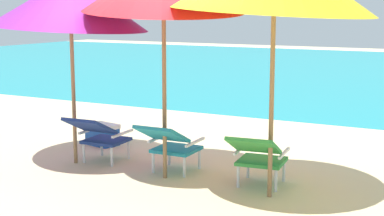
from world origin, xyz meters
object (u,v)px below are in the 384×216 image
at_px(cooler_box, 102,134).
at_px(lounge_chair_right, 258,154).
at_px(lounge_chair_center, 170,143).
at_px(beach_umbrella_left, 70,2).
at_px(lounge_chair_left, 99,134).

bearing_deg(cooler_box, lounge_chair_right, -17.77).
relative_size(lounge_chair_center, beach_umbrella_left, 0.36).
relative_size(lounge_chair_left, lounge_chair_right, 0.97).
distance_m(lounge_chair_left, beach_umbrella_left, 1.74).
height_order(lounge_chair_left, cooler_box, lounge_chair_left).
height_order(lounge_chair_center, beach_umbrella_left, beach_umbrella_left).
distance_m(lounge_chair_center, cooler_box, 1.90).
bearing_deg(cooler_box, lounge_chair_left, -55.88).
height_order(lounge_chair_center, lounge_chair_right, same).
xyz_separation_m(lounge_chair_left, beach_umbrella_left, (-0.31, -0.11, 1.71)).
bearing_deg(lounge_chair_center, lounge_chair_right, -1.81).
relative_size(lounge_chair_right, cooler_box, 1.76).
xyz_separation_m(lounge_chair_center, cooler_box, (-1.67, 0.88, -0.24)).
relative_size(lounge_chair_center, lounge_chair_right, 0.95).
xyz_separation_m(lounge_chair_right, cooler_box, (-2.85, 0.91, -0.24)).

